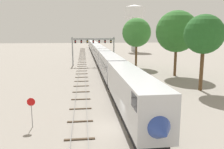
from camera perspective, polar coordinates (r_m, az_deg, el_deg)
ground_plane at (r=22.30m, az=1.29°, el=-13.15°), size 400.00×400.00×0.00m
track_main at (r=80.89m, az=-3.50°, el=3.92°), size 2.60×200.00×0.16m
track_near at (r=60.90m, az=-7.48°, el=1.80°), size 2.60×160.00×0.16m
passenger_train at (r=84.47m, az=-3.69°, el=5.92°), size 3.04×140.27×4.80m
signal_gantry at (r=64.44m, az=-4.66°, el=7.49°), size 12.10×0.49×7.91m
water_tower at (r=117.02m, az=5.56°, el=14.51°), size 9.98×9.98×22.66m
stop_sign at (r=23.14m, az=-19.37°, el=-7.92°), size 0.76×0.08×2.88m
trackside_tree_left at (r=60.78m, az=6.10°, el=10.30°), size 7.45×7.45×12.79m
trackside_tree_mid at (r=49.60m, az=15.77°, el=10.23°), size 8.51×8.51×13.48m
trackside_tree_right at (r=37.84m, az=21.85°, el=9.19°), size 5.98×5.98×11.70m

